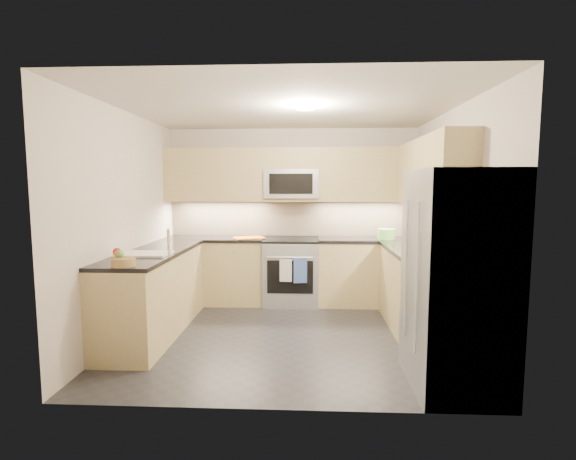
% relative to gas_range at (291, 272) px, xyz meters
% --- Properties ---
extents(floor, '(3.60, 3.20, 0.00)m').
position_rel_gas_range_xyz_m(floor, '(0.00, -1.28, -0.46)').
color(floor, '#25252A').
rests_on(floor, ground).
extents(ceiling, '(3.60, 3.20, 0.02)m').
position_rel_gas_range_xyz_m(ceiling, '(0.00, -1.28, 2.04)').
color(ceiling, beige).
rests_on(ceiling, wall_back).
extents(wall_back, '(3.60, 0.02, 2.50)m').
position_rel_gas_range_xyz_m(wall_back, '(0.00, 0.32, 0.79)').
color(wall_back, beige).
rests_on(wall_back, floor).
extents(wall_front, '(3.60, 0.02, 2.50)m').
position_rel_gas_range_xyz_m(wall_front, '(0.00, -2.88, 0.79)').
color(wall_front, beige).
rests_on(wall_front, floor).
extents(wall_left, '(0.02, 3.20, 2.50)m').
position_rel_gas_range_xyz_m(wall_left, '(-1.80, -1.28, 0.79)').
color(wall_left, beige).
rests_on(wall_left, floor).
extents(wall_right, '(0.02, 3.20, 2.50)m').
position_rel_gas_range_xyz_m(wall_right, '(1.80, -1.28, 0.79)').
color(wall_right, beige).
rests_on(wall_right, floor).
extents(base_cab_back_left, '(1.42, 0.60, 0.90)m').
position_rel_gas_range_xyz_m(base_cab_back_left, '(-1.09, 0.02, -0.01)').
color(base_cab_back_left, tan).
rests_on(base_cab_back_left, floor).
extents(base_cab_back_right, '(1.42, 0.60, 0.90)m').
position_rel_gas_range_xyz_m(base_cab_back_right, '(1.09, 0.02, -0.01)').
color(base_cab_back_right, tan).
rests_on(base_cab_back_right, floor).
extents(base_cab_right, '(0.60, 1.70, 0.90)m').
position_rel_gas_range_xyz_m(base_cab_right, '(1.50, -1.12, -0.01)').
color(base_cab_right, tan).
rests_on(base_cab_right, floor).
extents(base_cab_peninsula, '(0.60, 2.00, 0.90)m').
position_rel_gas_range_xyz_m(base_cab_peninsula, '(-1.50, -1.28, -0.01)').
color(base_cab_peninsula, tan).
rests_on(base_cab_peninsula, floor).
extents(countertop_back_left, '(1.42, 0.63, 0.04)m').
position_rel_gas_range_xyz_m(countertop_back_left, '(-1.09, 0.02, 0.47)').
color(countertop_back_left, black).
rests_on(countertop_back_left, base_cab_back_left).
extents(countertop_back_right, '(1.42, 0.63, 0.04)m').
position_rel_gas_range_xyz_m(countertop_back_right, '(1.09, 0.02, 0.47)').
color(countertop_back_right, black).
rests_on(countertop_back_right, base_cab_back_right).
extents(countertop_right, '(0.63, 1.70, 0.04)m').
position_rel_gas_range_xyz_m(countertop_right, '(1.50, -1.12, 0.47)').
color(countertop_right, black).
rests_on(countertop_right, base_cab_right).
extents(countertop_peninsula, '(0.63, 2.00, 0.04)m').
position_rel_gas_range_xyz_m(countertop_peninsula, '(-1.50, -1.28, 0.47)').
color(countertop_peninsula, black).
rests_on(countertop_peninsula, base_cab_peninsula).
extents(upper_cab_back, '(3.60, 0.35, 0.75)m').
position_rel_gas_range_xyz_m(upper_cab_back, '(0.00, 0.15, 1.37)').
color(upper_cab_back, tan).
rests_on(upper_cab_back, wall_back).
extents(upper_cab_right, '(0.35, 1.95, 0.75)m').
position_rel_gas_range_xyz_m(upper_cab_right, '(1.62, -1.00, 1.37)').
color(upper_cab_right, tan).
rests_on(upper_cab_right, wall_right).
extents(backsplash_back, '(3.60, 0.01, 0.51)m').
position_rel_gas_range_xyz_m(backsplash_back, '(0.00, 0.32, 0.74)').
color(backsplash_back, '#C1A98B').
rests_on(backsplash_back, wall_back).
extents(backsplash_right, '(0.01, 2.30, 0.51)m').
position_rel_gas_range_xyz_m(backsplash_right, '(1.80, -0.82, 0.74)').
color(backsplash_right, '#C1A98B').
rests_on(backsplash_right, wall_right).
extents(gas_range, '(0.76, 0.65, 0.91)m').
position_rel_gas_range_xyz_m(gas_range, '(0.00, 0.00, 0.00)').
color(gas_range, '#999CA0').
rests_on(gas_range, floor).
extents(range_cooktop, '(0.76, 0.65, 0.03)m').
position_rel_gas_range_xyz_m(range_cooktop, '(0.00, 0.00, 0.46)').
color(range_cooktop, black).
rests_on(range_cooktop, gas_range).
extents(oven_door_glass, '(0.62, 0.02, 0.45)m').
position_rel_gas_range_xyz_m(oven_door_glass, '(0.00, -0.33, -0.01)').
color(oven_door_glass, black).
rests_on(oven_door_glass, gas_range).
extents(oven_handle, '(0.60, 0.02, 0.02)m').
position_rel_gas_range_xyz_m(oven_handle, '(0.00, -0.35, 0.26)').
color(oven_handle, '#B2B5BA').
rests_on(oven_handle, gas_range).
extents(microwave, '(0.76, 0.40, 0.40)m').
position_rel_gas_range_xyz_m(microwave, '(0.00, 0.12, 1.24)').
color(microwave, '#9FA0A6').
rests_on(microwave, upper_cab_back).
extents(microwave_door, '(0.60, 0.01, 0.28)m').
position_rel_gas_range_xyz_m(microwave_door, '(0.00, -0.08, 1.24)').
color(microwave_door, black).
rests_on(microwave_door, microwave).
extents(refrigerator, '(0.70, 0.90, 1.80)m').
position_rel_gas_range_xyz_m(refrigerator, '(1.45, -2.43, 0.45)').
color(refrigerator, '#93959A').
rests_on(refrigerator, floor).
extents(fridge_handle_left, '(0.02, 0.02, 1.20)m').
position_rel_gas_range_xyz_m(fridge_handle_left, '(1.08, -2.61, 0.49)').
color(fridge_handle_left, '#B2B5BA').
rests_on(fridge_handle_left, refrigerator).
extents(fridge_handle_right, '(0.02, 0.02, 1.20)m').
position_rel_gas_range_xyz_m(fridge_handle_right, '(1.08, -2.25, 0.49)').
color(fridge_handle_right, '#B2B5BA').
rests_on(fridge_handle_right, refrigerator).
extents(sink_basin, '(0.52, 0.38, 0.16)m').
position_rel_gas_range_xyz_m(sink_basin, '(-1.50, -1.53, 0.42)').
color(sink_basin, white).
rests_on(sink_basin, base_cab_peninsula).
extents(faucet, '(0.03, 0.03, 0.28)m').
position_rel_gas_range_xyz_m(faucet, '(-1.24, -1.53, 0.62)').
color(faucet, silver).
rests_on(faucet, countertop_peninsula).
extents(utensil_bowl, '(0.28, 0.28, 0.14)m').
position_rel_gas_range_xyz_m(utensil_bowl, '(1.32, -0.05, 0.56)').
color(utensil_bowl, '#72B94F').
rests_on(utensil_bowl, countertop_back_right).
extents(cutting_board, '(0.49, 0.43, 0.01)m').
position_rel_gas_range_xyz_m(cutting_board, '(-0.59, -0.06, 0.49)').
color(cutting_board, '#CC6B13').
rests_on(cutting_board, countertop_back_left).
extents(fruit_basket, '(0.27, 0.27, 0.08)m').
position_rel_gas_range_xyz_m(fruit_basket, '(-1.44, -2.17, 0.52)').
color(fruit_basket, '#9B7E48').
rests_on(fruit_basket, countertop_peninsula).
extents(fruit_apple, '(0.08, 0.08, 0.08)m').
position_rel_gas_range_xyz_m(fruit_apple, '(-1.54, -2.06, 0.60)').
color(fruit_apple, '#AA1326').
rests_on(fruit_apple, fruit_basket).
extents(fruit_pear, '(0.07, 0.07, 0.07)m').
position_rel_gas_range_xyz_m(fruit_pear, '(-1.47, -2.15, 0.60)').
color(fruit_pear, '#61AA49').
rests_on(fruit_pear, fruit_basket).
extents(dish_towel_check, '(0.16, 0.03, 0.31)m').
position_rel_gas_range_xyz_m(dish_towel_check, '(-0.06, -0.37, 0.10)').
color(dish_towel_check, white).
rests_on(dish_towel_check, oven_handle).
extents(dish_towel_blue, '(0.18, 0.04, 0.34)m').
position_rel_gas_range_xyz_m(dish_towel_blue, '(0.14, -0.37, 0.10)').
color(dish_towel_blue, '#344F91').
rests_on(dish_towel_blue, oven_handle).
extents(fruit_orange, '(0.06, 0.06, 0.06)m').
position_rel_gas_range_xyz_m(fruit_orange, '(-1.50, -2.14, 0.60)').
color(fruit_orange, '#CA5F16').
rests_on(fruit_orange, fruit_basket).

